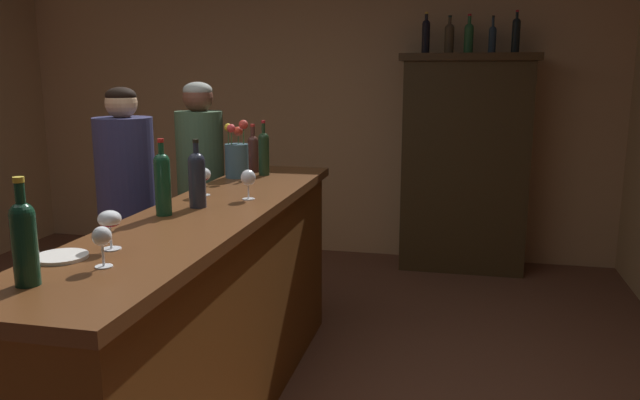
# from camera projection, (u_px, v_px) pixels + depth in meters

# --- Properties ---
(wall_back) EXTENTS (5.61, 0.12, 2.97)m
(wall_back) POSITION_uv_depth(u_px,v_px,m) (308.00, 92.00, 5.81)
(wall_back) COLOR tan
(wall_back) RESTS_ON ground
(bar_counter) EXTENTS (0.55, 2.70, 1.06)m
(bar_counter) POSITION_uv_depth(u_px,v_px,m) (212.00, 317.00, 2.97)
(bar_counter) COLOR #5C3110
(bar_counter) RESTS_ON ground
(display_cabinet) EXTENTS (1.11, 0.47, 1.82)m
(display_cabinet) POSITION_uv_depth(u_px,v_px,m) (465.00, 160.00, 5.30)
(display_cabinet) COLOR #392914
(display_cabinet) RESTS_ON ground
(wine_bottle_riesling) EXTENTS (0.07, 0.07, 0.33)m
(wine_bottle_riesling) POSITION_uv_depth(u_px,v_px,m) (264.00, 152.00, 3.78)
(wine_bottle_riesling) COLOR #1C321B
(wine_bottle_riesling) RESTS_ON bar_counter
(wine_bottle_pinot) EXTENTS (0.06, 0.06, 0.30)m
(wine_bottle_pinot) POSITION_uv_depth(u_px,v_px,m) (253.00, 151.00, 3.90)
(wine_bottle_pinot) COLOR #4C2720
(wine_bottle_pinot) RESTS_ON bar_counter
(wine_bottle_syrah) EXTENTS (0.07, 0.07, 0.33)m
(wine_bottle_syrah) POSITION_uv_depth(u_px,v_px,m) (163.00, 181.00, 2.71)
(wine_bottle_syrah) COLOR #143F26
(wine_bottle_syrah) RESTS_ON bar_counter
(wine_bottle_merlot) EXTENTS (0.07, 0.07, 0.32)m
(wine_bottle_merlot) POSITION_uv_depth(u_px,v_px,m) (24.00, 238.00, 1.82)
(wine_bottle_merlot) COLOR #133622
(wine_bottle_merlot) RESTS_ON bar_counter
(wine_bottle_malbec) EXTENTS (0.08, 0.08, 0.31)m
(wine_bottle_malbec) POSITION_uv_depth(u_px,v_px,m) (197.00, 177.00, 2.88)
(wine_bottle_malbec) COLOR #232734
(wine_bottle_malbec) RESTS_ON bar_counter
(wine_glass_front) EXTENTS (0.07, 0.07, 0.15)m
(wine_glass_front) POSITION_uv_depth(u_px,v_px,m) (248.00, 179.00, 3.07)
(wine_glass_front) COLOR white
(wine_glass_front) RESTS_ON bar_counter
(wine_glass_mid) EXTENTS (0.07, 0.07, 0.14)m
(wine_glass_mid) POSITION_uv_depth(u_px,v_px,m) (204.00, 176.00, 3.16)
(wine_glass_mid) COLOR white
(wine_glass_mid) RESTS_ON bar_counter
(wine_glass_rear) EXTENTS (0.06, 0.06, 0.13)m
(wine_glass_rear) POSITION_uv_depth(u_px,v_px,m) (102.00, 238.00, 2.00)
(wine_glass_rear) COLOR white
(wine_glass_rear) RESTS_ON bar_counter
(wine_glass_spare) EXTENTS (0.08, 0.08, 0.14)m
(wine_glass_spare) POSITION_uv_depth(u_px,v_px,m) (110.00, 221.00, 2.20)
(wine_glass_spare) COLOR white
(wine_glass_spare) RESTS_ON bar_counter
(flower_arrangement) EXTENTS (0.14, 0.14, 0.34)m
(flower_arrangement) POSITION_uv_depth(u_px,v_px,m) (237.00, 157.00, 3.70)
(flower_arrangement) COLOR #3A5B66
(flower_arrangement) RESTS_ON bar_counter
(cheese_plate) EXTENTS (0.18, 0.18, 0.01)m
(cheese_plate) POSITION_uv_depth(u_px,v_px,m) (61.00, 257.00, 2.11)
(cheese_plate) COLOR white
(cheese_plate) RESTS_ON bar_counter
(display_bottle_left) EXTENTS (0.07, 0.07, 0.33)m
(display_bottle_left) POSITION_uv_depth(u_px,v_px,m) (426.00, 35.00, 5.17)
(display_bottle_left) COLOR black
(display_bottle_left) RESTS_ON display_cabinet
(display_bottle_midleft) EXTENTS (0.08, 0.08, 0.30)m
(display_bottle_midleft) POSITION_uv_depth(u_px,v_px,m) (449.00, 37.00, 5.14)
(display_bottle_midleft) COLOR #43321F
(display_bottle_midleft) RESTS_ON display_cabinet
(display_bottle_center) EXTENTS (0.08, 0.08, 0.31)m
(display_bottle_center) POSITION_uv_depth(u_px,v_px,m) (469.00, 36.00, 5.10)
(display_bottle_center) COLOR #235329
(display_bottle_center) RESTS_ON display_cabinet
(display_bottle_midright) EXTENTS (0.06, 0.06, 0.29)m
(display_bottle_midright) POSITION_uv_depth(u_px,v_px,m) (492.00, 38.00, 5.06)
(display_bottle_midright) COLOR #1F2D38
(display_bottle_midright) RESTS_ON display_cabinet
(display_bottle_right) EXTENTS (0.07, 0.07, 0.33)m
(display_bottle_right) POSITION_uv_depth(u_px,v_px,m) (516.00, 34.00, 5.02)
(display_bottle_right) COLOR black
(display_bottle_right) RESTS_ON display_cabinet
(patron_by_cabinet) EXTENTS (0.33, 0.33, 1.59)m
(patron_by_cabinet) POSITION_uv_depth(u_px,v_px,m) (128.00, 212.00, 3.65)
(patron_by_cabinet) COLOR #27372F
(patron_by_cabinet) RESTS_ON ground
(patron_in_navy) EXTENTS (0.32, 0.32, 1.60)m
(patron_in_navy) POSITION_uv_depth(u_px,v_px,m) (201.00, 186.00, 4.35)
(patron_in_navy) COLOR #425E48
(patron_in_navy) RESTS_ON ground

